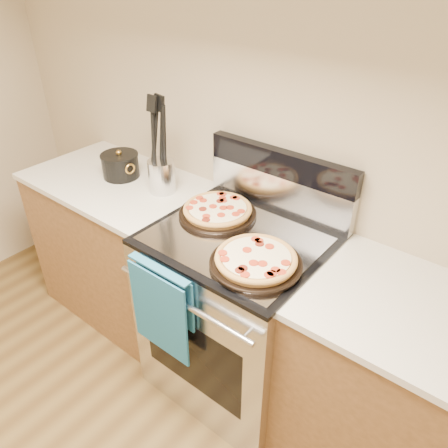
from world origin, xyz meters
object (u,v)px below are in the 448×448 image
Objects in this scene: saucepan at (121,166)px; range_body at (237,315)px; pepperoni_pizza_back at (218,211)px; pepperoni_pizza_front at (256,260)px; utensil_crock at (162,176)px.

range_body is at bearing -5.16° from saucepan.
pepperoni_pizza_back is 0.70m from saucepan.
saucepan reaches higher than pepperoni_pizza_back.
range_body is at bearing -21.25° from pepperoni_pizza_back.
utensil_crock reaches higher than pepperoni_pizza_front.
pepperoni_pizza_back reaches higher than range_body.
pepperoni_pizza_front is 0.79m from utensil_crock.
range_body is 2.51× the size of pepperoni_pizza_back.
pepperoni_pizza_back is at bearing -0.77° from saucepan.
pepperoni_pizza_back is at bearing 150.95° from pepperoni_pizza_front.
utensil_crock is at bearing 175.56° from pepperoni_pizza_back.
saucepan is at bearing -175.98° from utensil_crock.
utensil_crock is at bearing 170.08° from range_body.
utensil_crock reaches higher than saucepan.
saucepan reaches higher than pepperoni_pizza_front.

